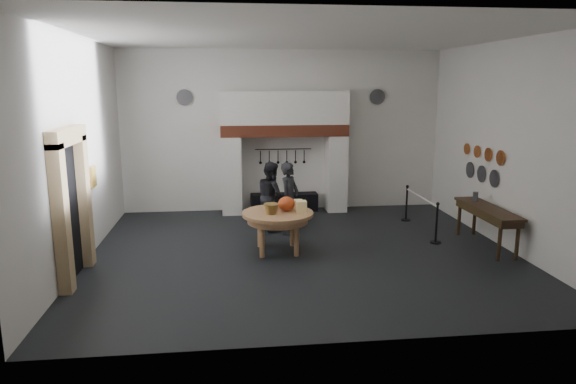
{
  "coord_description": "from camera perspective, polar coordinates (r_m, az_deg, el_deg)",
  "views": [
    {
      "loc": [
        -1.53,
        -10.47,
        3.55
      ],
      "look_at": [
        -0.33,
        -0.08,
        1.35
      ],
      "focal_mm": 32.0,
      "sensor_mm": 36.0,
      "label": 1
    }
  ],
  "objects": [
    {
      "name": "pewter_plate_right",
      "position": [
        13.64,
        19.56,
        2.33
      ],
      "size": [
        0.03,
        0.4,
        0.4
      ],
      "primitive_type": "cylinder",
      "rotation": [
        0.0,
        1.57,
        0.0
      ],
      "color": "#4C4C51",
      "rests_on": "wall_right"
    },
    {
      "name": "floor",
      "position": [
        11.16,
        1.63,
        -6.67
      ],
      "size": [
        9.0,
        8.0,
        0.02
      ],
      "primitive_type": "cube",
      "color": "black",
      "rests_on": "ground"
    },
    {
      "name": "pewter_plate_mid",
      "position": [
        13.11,
        20.7,
        1.89
      ],
      "size": [
        0.03,
        0.4,
        0.4
      ],
      "primitive_type": "cylinder",
      "rotation": [
        0.0,
        1.57,
        0.0
      ],
      "color": "#4C4C51",
      "rests_on": "wall_right"
    },
    {
      "name": "bread_loaf",
      "position": [
        11.28,
        -1.84,
        -1.5
      ],
      "size": [
        0.31,
        0.18,
        0.13
      ],
      "primitive_type": "ellipsoid",
      "color": "#9A5836",
      "rests_on": "work_table"
    },
    {
      "name": "wall_left",
      "position": [
        10.96,
        -22.33,
        4.18
      ],
      "size": [
        0.02,
        8.0,
        4.5
      ],
      "primitive_type": "cube",
      "color": "silver",
      "rests_on": "floor"
    },
    {
      "name": "pumpkin",
      "position": [
        11.05,
        -0.18,
        -1.31
      ],
      "size": [
        0.36,
        0.36,
        0.31
      ],
      "primitive_type": "ellipsoid",
      "color": "#C6461C",
      "rests_on": "work_table"
    },
    {
      "name": "door_recess",
      "position": [
        10.18,
        -23.21,
        -2.16
      ],
      "size": [
        0.04,
        1.1,
        2.5
      ],
      "primitive_type": "cube",
      "color": "black",
      "rests_on": "floor"
    },
    {
      "name": "wicker_basket",
      "position": [
        10.78,
        -1.88,
        -1.89
      ],
      "size": [
        0.37,
        0.37,
        0.22
      ],
      "primitive_type": "cone",
      "rotation": [
        3.14,
        0.0,
        0.16
      ],
      "color": "olive",
      "rests_on": "work_table"
    },
    {
      "name": "pewter_jug",
      "position": [
        12.6,
        20.1,
        -0.48
      ],
      "size": [
        0.12,
        0.12,
        0.22
      ],
      "primitive_type": "cylinder",
      "color": "#4E4F53",
      "rests_on": "side_table"
    },
    {
      "name": "barrier_rope",
      "position": [
        12.92,
        14.59,
        -0.57
      ],
      "size": [
        0.04,
        2.0,
        0.04
      ],
      "primitive_type": "cylinder",
      "rotation": [
        1.57,
        0.0,
        0.0
      ],
      "color": "white",
      "rests_on": "barrier_post_near"
    },
    {
      "name": "work_table",
      "position": [
        10.98,
        -1.16,
        -2.42
      ],
      "size": [
        1.76,
        1.76,
        0.07
      ],
      "primitive_type": "cylinder",
      "rotation": [
        0.0,
        0.0,
        0.16
      ],
      "color": "tan",
      "rests_on": "floor"
    },
    {
      "name": "chimney_hood",
      "position": [
        14.22,
        -0.42,
        9.34
      ],
      "size": [
        3.5,
        0.7,
        0.9
      ],
      "primitive_type": "cube",
      "color": "silver",
      "rests_on": "hearth_brick_band"
    },
    {
      "name": "visitor_near",
      "position": [
        12.31,
        0.16,
        -0.71
      ],
      "size": [
        0.7,
        0.76,
        1.73
      ],
      "primitive_type": "imported",
      "rotation": [
        0.0,
        0.0,
        0.99
      ],
      "color": "black",
      "rests_on": "floor"
    },
    {
      "name": "barrier_post_near",
      "position": [
        12.11,
        16.18,
        -3.43
      ],
      "size": [
        0.05,
        0.05,
        0.9
      ],
      "primitive_type": "cylinder",
      "color": "black",
      "rests_on": "floor"
    },
    {
      "name": "utensil_rail",
      "position": [
        14.58,
        -0.53,
        4.79
      ],
      "size": [
        1.6,
        0.02,
        0.02
      ],
      "primitive_type": "cylinder",
      "rotation": [
        0.0,
        1.57,
        0.0
      ],
      "color": "black",
      "rests_on": "wall_back"
    },
    {
      "name": "hearth_brick_band",
      "position": [
        14.26,
        -0.42,
        6.89
      ],
      "size": [
        3.5,
        0.72,
        0.32
      ],
      "primitive_type": "cube",
      "color": "#9E442B",
      "rests_on": "chimney_pier_left"
    },
    {
      "name": "chimney_pier_right",
      "position": [
        14.65,
        5.34,
        2.1
      ],
      "size": [
        0.55,
        0.7,
        2.15
      ],
      "primitive_type": "cube",
      "color": "silver",
      "rests_on": "floor"
    },
    {
      "name": "wall_front",
      "position": [
        6.78,
        6.57,
        0.74
      ],
      "size": [
        9.0,
        0.02,
        4.5
      ],
      "primitive_type": "cube",
      "color": "silver",
      "rests_on": "floor"
    },
    {
      "name": "wall_back",
      "position": [
        14.61,
        -0.57,
        6.77
      ],
      "size": [
        9.0,
        0.02,
        4.5
      ],
      "primitive_type": "cube",
      "color": "silver",
      "rests_on": "floor"
    },
    {
      "name": "wall_right",
      "position": [
        12.15,
        23.28,
        4.77
      ],
      "size": [
        0.02,
        8.0,
        4.5
      ],
      "primitive_type": "cube",
      "color": "silver",
      "rests_on": "floor"
    },
    {
      "name": "pewter_plate_left",
      "position": [
        12.59,
        21.93,
        1.41
      ],
      "size": [
        0.03,
        0.4,
        0.4
      ],
      "primitive_type": "cylinder",
      "rotation": [
        0.0,
        1.57,
        0.0
      ],
      "color": "#4C4C51",
      "rests_on": "wall_right"
    },
    {
      "name": "barrier_post_far",
      "position": [
        13.92,
        13.04,
        -1.3
      ],
      "size": [
        0.05,
        0.05,
        0.9
      ],
      "primitive_type": "cylinder",
      "color": "black",
      "rests_on": "floor"
    },
    {
      "name": "iron_range",
      "position": [
        14.65,
        -0.44,
        -1.14
      ],
      "size": [
        1.9,
        0.45,
        0.5
      ],
      "primitive_type": "cube",
      "color": "black",
      "rests_on": "floor"
    },
    {
      "name": "door_jamb_near",
      "position": [
        9.49,
        -23.89,
        -2.87
      ],
      "size": [
        0.22,
        0.3,
        2.6
      ],
      "primitive_type": "cube",
      "color": "tan",
      "rests_on": "floor"
    },
    {
      "name": "copper_pan_c",
      "position": [
        13.3,
        20.27,
        4.24
      ],
      "size": [
        0.03,
        0.3,
        0.3
      ],
      "primitive_type": "cylinder",
      "rotation": [
        0.0,
        1.57,
        0.0
      ],
      "color": "#C6662D",
      "rests_on": "wall_right"
    },
    {
      "name": "cheese_block_big",
      "position": [
        10.95,
        1.47,
        -1.62
      ],
      "size": [
        0.22,
        0.22,
        0.24
      ],
      "primitive_type": "cube",
      "color": "#FFE898",
      "rests_on": "work_table"
    },
    {
      "name": "chimney_pier_left",
      "position": [
        14.34,
        -6.28,
        1.87
      ],
      "size": [
        0.55,
        0.7,
        2.15
      ],
      "primitive_type": "cube",
      "color": "silver",
      "rests_on": "floor"
    },
    {
      "name": "wall_plaque",
      "position": [
        11.81,
        -20.83,
        1.59
      ],
      "size": [
        0.05,
        0.34,
        0.44
      ],
      "primitive_type": "cube",
      "color": "gold",
      "rests_on": "wall_left"
    },
    {
      "name": "door_jamb_far",
      "position": [
        10.8,
        -21.74,
        -1.0
      ],
      "size": [
        0.22,
        0.3,
        2.6
      ],
      "primitive_type": "cube",
      "color": "tan",
      "rests_on": "floor"
    },
    {
      "name": "visitor_far",
      "position": [
        12.66,
        -1.85,
        -0.44
      ],
      "size": [
        0.84,
        0.97,
        1.7
      ],
      "primitive_type": "imported",
      "rotation": [
        0.0,
        0.0,
        1.83
      ],
      "color": "black",
      "rests_on": "floor"
    },
    {
      "name": "pewter_plate_back_left",
      "position": [
        14.48,
        -11.42,
        10.26
      ],
      "size": [
        0.44,
        0.03,
        0.44
      ],
      "primitive_type": "cylinder",
      "rotation": [
        1.57,
        0.0,
        0.0
      ],
      "color": "#4C4C51",
      "rests_on": "wall_back"
    },
    {
      "name": "side_table",
      "position": [
        12.11,
        21.31,
        -1.73
      ],
      "size": [
        0.55,
        2.2,
        0.06
      ],
      "primitive_type": "cube",
      "color": "#352713",
      "rests_on": "floor"
    },
    {
      "name": "pewter_plate_back_right",
      "position": [
        15.04,
        9.9,
        10.37
      ],
      "size": [
        0.44,
        0.03,
        0.44
      ],
      "primitive_type": "cylinder",
      "rotation": [
        1.57,
        0.0,
        0.0
      ],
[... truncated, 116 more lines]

